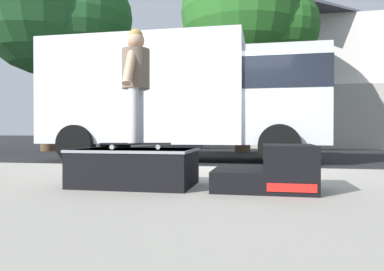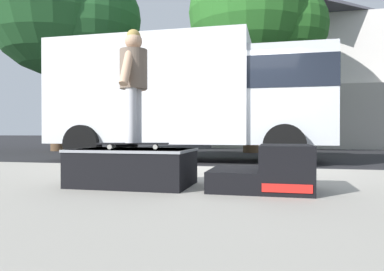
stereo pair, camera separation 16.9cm
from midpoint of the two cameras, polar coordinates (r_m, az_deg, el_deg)
ground_plane at (r=6.91m, az=5.82°, el=-5.52°), size 140.00×140.00×0.00m
sidewalk_slab at (r=3.95m, az=1.75°, el=-9.17°), size 50.00×5.00×0.12m
skate_box at (r=4.17m, az=-10.06°, el=-4.76°), size 1.33×0.85×0.42m
kicker_ramp at (r=3.89m, az=11.38°, el=-5.51°), size 1.04×0.81×0.47m
skateboard at (r=4.10m, az=-9.97°, el=-1.32°), size 0.81×0.38×0.07m
skater_kid at (r=4.15m, az=-9.99°, el=9.22°), size 0.31×0.65×1.27m
box_truck at (r=9.32m, az=-1.80°, el=6.51°), size 6.91×2.63×3.05m
street_tree_main at (r=15.67m, az=-21.00°, el=18.37°), size 6.11×5.55×8.49m
street_tree_neighbour at (r=13.79m, az=8.76°, el=17.84°), size 4.89×4.44×7.21m
house_behind at (r=20.95m, az=15.83°, el=10.14°), size 9.54×8.22×8.40m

